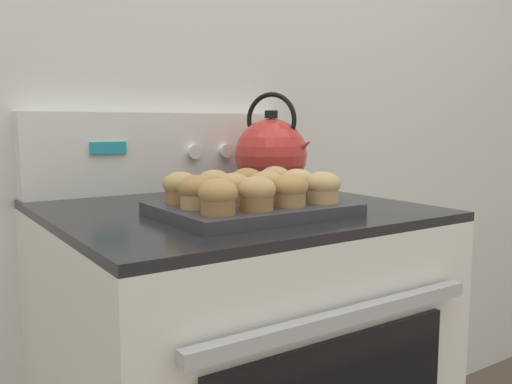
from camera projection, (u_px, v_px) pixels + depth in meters
name	position (u px, v px, depth m)	size (l,w,h in m)	color
wall_back	(155.00, 70.00, 1.41)	(8.00, 0.05, 2.40)	silver
control_panel	(166.00, 152.00, 1.39)	(0.71, 0.07, 0.20)	white
muffin_pan	(251.00, 209.00, 1.03)	(0.34, 0.27, 0.02)	#38383D
muffin_r0_c0	(218.00, 197.00, 0.90)	(0.07, 0.07, 0.06)	olive
muffin_r0_c1	(257.00, 193.00, 0.94)	(0.07, 0.07, 0.06)	olive
muffin_r0_c2	(290.00, 190.00, 0.99)	(0.07, 0.07, 0.06)	#A37A4C
muffin_r0_c3	(323.00, 187.00, 1.03)	(0.07, 0.07, 0.06)	tan
muffin_r1_c0	(197.00, 192.00, 0.96)	(0.07, 0.07, 0.06)	tan
muffin_r1_c1	(234.00, 189.00, 1.00)	(0.07, 0.07, 0.06)	tan
muffin_r1_c2	(267.00, 186.00, 1.05)	(0.07, 0.07, 0.06)	#A37A4C
muffin_r1_c3	(297.00, 184.00, 1.09)	(0.07, 0.07, 0.06)	olive
muffin_r2_c0	(180.00, 187.00, 1.03)	(0.07, 0.07, 0.06)	olive
muffin_r2_c1	(214.00, 185.00, 1.07)	(0.07, 0.07, 0.06)	#A37A4C
muffin_r2_c2	(247.00, 183.00, 1.11)	(0.07, 0.07, 0.06)	olive
muffin_r2_c3	(275.00, 180.00, 1.15)	(0.07, 0.07, 0.06)	tan
tea_kettle	(271.00, 153.00, 1.38)	(0.18, 0.21, 0.25)	red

